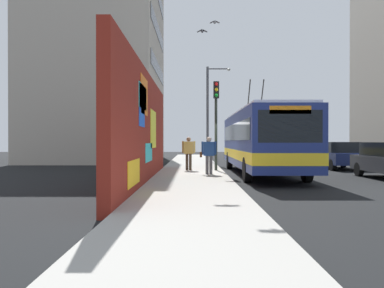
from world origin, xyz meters
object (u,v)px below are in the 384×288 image
at_px(parked_car_navy, 338,155).
at_px(street_lamp, 210,107).
at_px(city_bus, 261,139).
at_px(parked_car_silver, 287,150).
at_px(pedestrian_at_curb, 209,152).
at_px(parked_car_champagne, 307,152).
at_px(traffic_light, 216,111).
at_px(pedestrian_midblock, 189,151).

height_order(parked_car_navy, street_lamp, street_lamp).
distance_m(city_bus, parked_car_navy, 6.48).
relative_size(parked_car_silver, pedestrian_at_curb, 2.85).
xyz_separation_m(parked_car_champagne, traffic_light, (-9.54, 7.35, 2.33)).
bearing_deg(parked_car_champagne, city_bus, 152.83).
height_order(traffic_light, street_lamp, street_lamp).
relative_size(city_bus, street_lamp, 1.68).
height_order(parked_car_navy, parked_car_champagne, same).
xyz_separation_m(parked_car_champagne, pedestrian_midblock, (-9.41, 8.74, 0.31)).
distance_m(parked_car_champagne, traffic_light, 12.26).
distance_m(city_bus, pedestrian_at_curb, 3.16).
relative_size(parked_car_silver, traffic_light, 1.06).
xyz_separation_m(traffic_light, street_lamp, (8.93, -0.09, 0.95)).
height_order(parked_car_champagne, pedestrian_at_curb, pedestrian_at_curb).
bearing_deg(parked_car_navy, traffic_light, 113.39).
height_order(city_bus, pedestrian_midblock, city_bus).
relative_size(city_bus, parked_car_navy, 2.71).
bearing_deg(pedestrian_midblock, pedestrian_at_curb, -158.91).
xyz_separation_m(pedestrian_midblock, pedestrian_at_curb, (-2.40, -0.93, -0.01)).
xyz_separation_m(parked_car_navy, pedestrian_midblock, (-3.06, 8.74, 0.31)).
bearing_deg(street_lamp, traffic_light, 179.43).
bearing_deg(parked_car_silver, parked_car_navy, 180.00).
relative_size(parked_car_navy, parked_car_champagne, 1.01).
distance_m(parked_car_champagne, parked_car_silver, 6.23).
height_order(parked_car_champagne, parked_car_silver, same).
height_order(city_bus, parked_car_silver, city_bus).
xyz_separation_m(city_bus, street_lamp, (9.53, 2.06, 2.40)).
xyz_separation_m(parked_car_champagne, street_lamp, (-0.60, 7.26, 3.28)).
distance_m(parked_car_champagne, street_lamp, 7.99).
bearing_deg(parked_car_champagne, street_lamp, 94.73).
height_order(pedestrian_at_curb, traffic_light, traffic_light).
height_order(parked_car_silver, pedestrian_at_curb, pedestrian_at_curb).
bearing_deg(street_lamp, parked_car_champagne, -85.27).
relative_size(pedestrian_at_curb, street_lamp, 0.24).
height_order(city_bus, street_lamp, street_lamp).
bearing_deg(street_lamp, city_bus, -167.79).
relative_size(traffic_light, street_lamp, 0.65).
relative_size(city_bus, parked_car_champagne, 2.73).
distance_m(parked_car_champagne, pedestrian_at_curb, 14.17).
distance_m(parked_car_navy, parked_car_silver, 12.59).
height_order(parked_car_silver, traffic_light, traffic_light).
bearing_deg(traffic_light, city_bus, -105.44).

